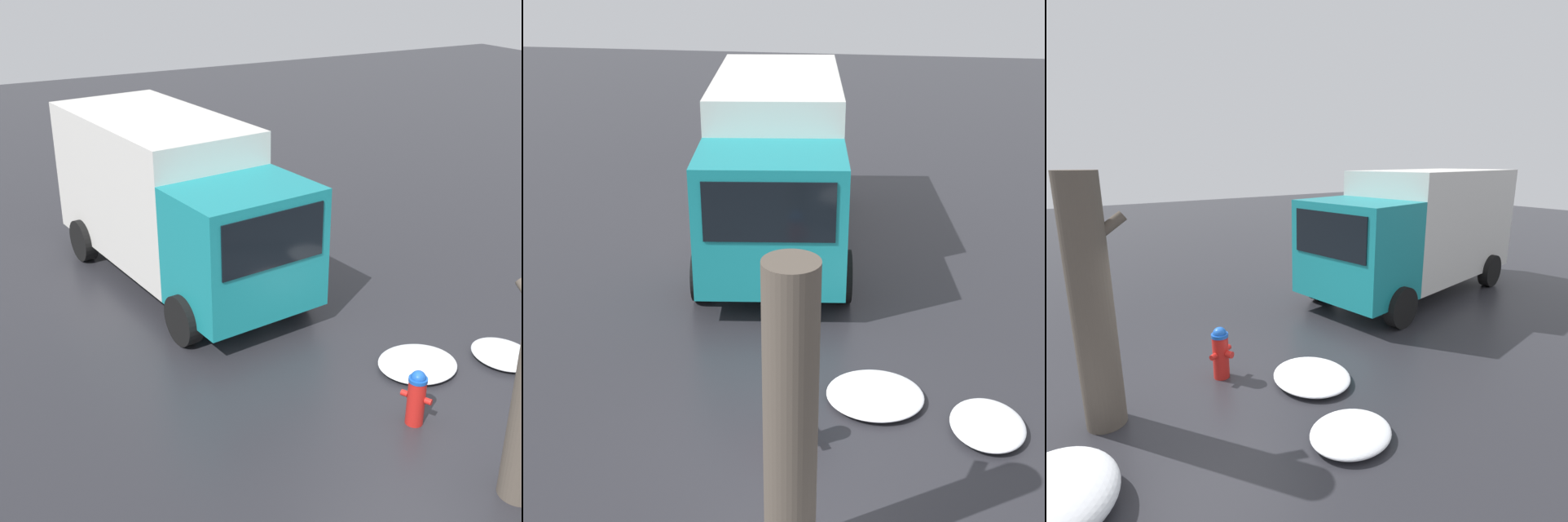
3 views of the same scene
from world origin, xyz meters
TOP-DOWN VIEW (x-y plane):
  - ground_plane at (0.00, 0.00)m, footprint 60.00×60.00m
  - fire_hydrant at (0.00, -0.00)m, footprint 0.45×0.38m
  - delivery_truck at (6.24, 1.16)m, footprint 6.76×3.29m
  - pedestrian at (4.41, 0.37)m, footprint 0.40×0.40m
  - snow_pile_by_hydrant at (1.12, -0.98)m, footprint 1.20×1.32m
  - snow_pile_by_tree at (0.68, -2.42)m, footprint 1.11×0.95m

SIDE VIEW (x-z plane):
  - ground_plane at x=0.00m, z-range 0.00..0.00m
  - snow_pile_by_hydrant at x=1.12m, z-range 0.00..0.17m
  - snow_pile_by_tree at x=0.68m, z-range 0.00..0.18m
  - fire_hydrant at x=0.00m, z-range 0.01..0.89m
  - pedestrian at x=4.41m, z-range 0.08..1.92m
  - delivery_truck at x=6.24m, z-range 0.13..3.35m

